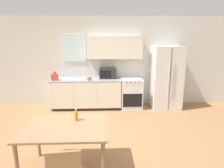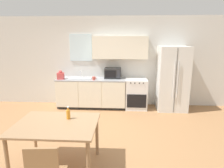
# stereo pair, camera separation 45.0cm
# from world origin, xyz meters

# --- Properties ---
(ground_plane) EXTENTS (12.00, 12.00, 0.00)m
(ground_plane) POSITION_xyz_m (0.00, 0.00, 0.00)
(ground_plane) COLOR #9E7047
(wall_back) EXTENTS (12.00, 0.38, 2.70)m
(wall_back) POSITION_xyz_m (0.09, 2.28, 1.42)
(wall_back) COLOR silver
(wall_back) RESTS_ON ground_plane
(kitchen_counter) EXTENTS (2.05, 0.66, 0.88)m
(kitchen_counter) POSITION_xyz_m (-0.22, 1.96, 0.45)
(kitchen_counter) COLOR #333333
(kitchen_counter) RESTS_ON ground_plane
(oven_range) EXTENTS (0.63, 0.66, 0.89)m
(oven_range) POSITION_xyz_m (1.12, 1.96, 0.44)
(oven_range) COLOR white
(oven_range) RESTS_ON ground_plane
(refrigerator) EXTENTS (0.83, 0.76, 1.84)m
(refrigerator) POSITION_xyz_m (2.15, 1.92, 0.92)
(refrigerator) COLOR silver
(refrigerator) RESTS_ON ground_plane
(kitchen_sink) EXTENTS (0.72, 0.41, 0.20)m
(kitchen_sink) POSITION_xyz_m (-0.57, 1.96, 0.90)
(kitchen_sink) COLOR #B7BABC
(kitchen_sink) RESTS_ON kitchen_counter
(microwave) EXTENTS (0.48, 0.36, 0.30)m
(microwave) POSITION_xyz_m (0.41, 2.07, 1.03)
(microwave) COLOR #282828
(microwave) RESTS_ON kitchen_counter
(coffee_mug) EXTENTS (0.11, 0.08, 0.10)m
(coffee_mug) POSITION_xyz_m (-0.11, 1.76, 0.93)
(coffee_mug) COLOR #BF4C3F
(coffee_mug) RESTS_ON kitchen_counter
(grocery_bag_0) EXTENTS (0.21, 0.18, 0.27)m
(grocery_bag_0) POSITION_xyz_m (-1.10, 1.81, 1.00)
(grocery_bag_0) COLOR #D14C4C
(grocery_bag_0) RESTS_ON kitchen_counter
(dining_table) EXTENTS (1.27, 0.99, 0.77)m
(dining_table) POSITION_xyz_m (-0.29, -1.00, 0.68)
(dining_table) COLOR #997551
(dining_table) RESTS_ON ground_plane
(drink_bottle) EXTENTS (0.06, 0.06, 0.21)m
(drink_bottle) POSITION_xyz_m (-0.15, -0.81, 0.86)
(drink_bottle) COLOR orange
(drink_bottle) RESTS_ON dining_table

